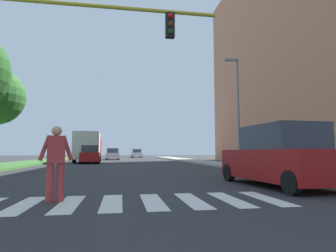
# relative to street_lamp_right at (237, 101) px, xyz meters

# --- Properties ---
(ground_plane) EXTENTS (140.00, 140.00, 0.00)m
(ground_plane) POSITION_rel_street_lamp_right_xyz_m (-8.07, 10.36, -4.59)
(ground_plane) COLOR #2D2D30
(crosswalk) EXTENTS (7.65, 2.20, 0.01)m
(crosswalk) POSITION_rel_street_lamp_right_xyz_m (-8.07, -11.98, -4.59)
(crosswalk) COLOR silver
(crosswalk) RESTS_ON ground_plane
(median_strip) EXTENTS (3.91, 64.00, 0.15)m
(median_strip) POSITION_rel_street_lamp_right_xyz_m (-16.49, 8.36, -4.52)
(median_strip) COLOR #386B2D
(median_strip) RESTS_ON ground_plane
(sidewalk_right) EXTENTS (3.00, 64.00, 0.15)m
(sidewalk_right) POSITION_rel_street_lamp_right_xyz_m (0.60, 8.36, -4.52)
(sidewalk_right) COLOR #9E9991
(sidewalk_right) RESTS_ON ground_plane
(street_lamp_right) EXTENTS (1.02, 0.24, 7.50)m
(street_lamp_right) POSITION_rel_street_lamp_right_xyz_m (0.00, 0.00, 0.00)
(street_lamp_right) COLOR slate
(street_lamp_right) RESTS_ON sidewalk_right
(pedestrian_performer) EXTENTS (0.74, 0.32, 1.69)m
(pedestrian_performer) POSITION_rel_street_lamp_right_xyz_m (-9.33, -11.68, -3.66)
(pedestrian_performer) COLOR #B23333
(pedestrian_performer) RESTS_ON ground_plane
(suv_crossing) EXTENTS (2.23, 4.71, 1.97)m
(suv_crossing) POSITION_rel_street_lamp_right_xyz_m (-2.82, -9.85, -3.66)
(suv_crossing) COLOR maroon
(suv_crossing) RESTS_ON ground_plane
(sedan_midblock) EXTENTS (2.09, 4.23, 1.74)m
(sedan_midblock) POSITION_rel_street_lamp_right_xyz_m (-10.82, 10.19, -3.79)
(sedan_midblock) COLOR maroon
(sedan_midblock) RESTS_ON ground_plane
(sedan_distant) EXTENTS (1.99, 4.57, 1.63)m
(sedan_distant) POSITION_rel_street_lamp_right_xyz_m (-9.06, 23.75, -3.83)
(sedan_distant) COLOR silver
(sedan_distant) RESTS_ON ground_plane
(sedan_far_horizon) EXTENTS (2.12, 4.41, 1.67)m
(sedan_far_horizon) POSITION_rel_street_lamp_right_xyz_m (-4.76, 38.80, -3.82)
(sedan_far_horizon) COLOR silver
(sedan_far_horizon) RESTS_ON ground_plane
(truck_box_delivery) EXTENTS (2.40, 6.20, 3.10)m
(truck_box_delivery) POSITION_rel_street_lamp_right_xyz_m (-11.29, 12.39, -2.96)
(truck_box_delivery) COLOR maroon
(truck_box_delivery) RESTS_ON ground_plane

